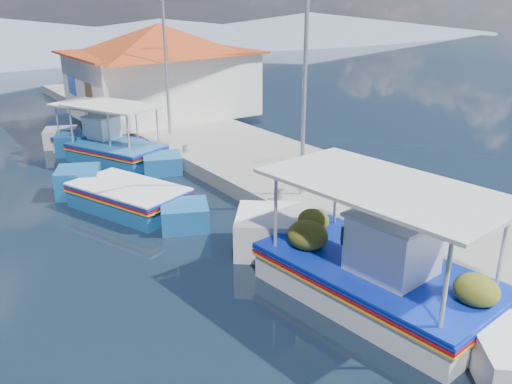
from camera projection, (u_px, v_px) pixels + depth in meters
ground at (199, 279)px, 12.07m from camera, size 160.00×160.00×0.00m
quay at (260, 162)px, 19.75m from camera, size 5.00×44.00×0.50m
bollards at (223, 167)px, 17.92m from camera, size 0.20×17.20×0.30m
main_caique at (373, 275)px, 11.11m from camera, size 3.16×8.78×2.91m
caique_green_canopy at (117, 152)px, 20.60m from camera, size 3.69×6.11×2.50m
caique_blue_hull at (129, 199)px, 15.99m from camera, size 3.36×6.02×1.15m
caique_far at (99, 144)px, 21.58m from camera, size 3.52×5.95×2.27m
harbor_building at (161, 68)px, 25.99m from camera, size 10.49×10.49×4.40m
lamp_post_near at (302, 82)px, 14.67m from camera, size 1.21×0.14×6.00m
lamp_post_far at (163, 54)px, 21.63m from camera, size 1.21×0.14×6.00m
mountain_ridge at (6, 36)px, 58.13m from camera, size 171.40×96.00×5.50m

